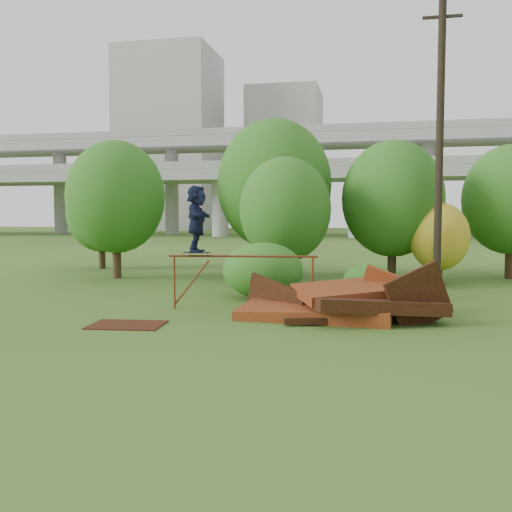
% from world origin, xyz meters
% --- Properties ---
extents(ground, '(240.00, 240.00, 0.00)m').
position_xyz_m(ground, '(0.00, 0.00, 0.00)').
color(ground, '#2D5116').
rests_on(ground, ground).
extents(scrap_pile, '(5.65, 3.39, 1.96)m').
position_xyz_m(scrap_pile, '(1.54, 1.70, 0.36)').
color(scrap_pile, '#511B0E').
rests_on(scrap_pile, ground).
extents(grind_rail, '(4.28, 0.64, 1.58)m').
position_xyz_m(grind_rail, '(-1.29, 2.46, 1.25)').
color(grind_rail, maroon).
rests_on(grind_rail, ground).
extents(skateboard, '(0.79, 0.31, 0.08)m').
position_xyz_m(skateboard, '(-2.61, 2.28, 1.65)').
color(skateboard, black).
rests_on(skateboard, grind_rail).
extents(skater, '(0.86, 1.86, 1.93)m').
position_xyz_m(skater, '(-2.61, 2.28, 2.63)').
color(skater, '#121937').
rests_on(skater, skateboard).
extents(flat_plate, '(1.91, 1.45, 0.03)m').
position_xyz_m(flat_plate, '(-3.56, -0.45, 0.01)').
color(flat_plate, '#36180B').
rests_on(flat_plate, ground).
extents(tree_0, '(4.24, 4.24, 5.98)m').
position_xyz_m(tree_0, '(-8.61, 9.54, 3.53)').
color(tree_0, black).
rests_on(tree_0, ground).
extents(tree_1, '(5.01, 5.01, 6.98)m').
position_xyz_m(tree_1, '(-1.97, 11.41, 4.09)').
color(tree_1, black).
rests_on(tree_1, ground).
extents(tree_2, '(3.55, 3.55, 5.01)m').
position_xyz_m(tree_2, '(-1.01, 8.46, 2.96)').
color(tree_2, black).
rests_on(tree_2, ground).
extents(tree_3, '(4.23, 4.23, 5.87)m').
position_xyz_m(tree_3, '(3.11, 11.05, 3.43)').
color(tree_3, black).
rests_on(tree_3, ground).
extents(tree_4, '(2.35, 2.35, 3.25)m').
position_xyz_m(tree_4, '(4.91, 10.15, 1.89)').
color(tree_4, black).
rests_on(tree_4, ground).
extents(tree_5, '(4.12, 4.12, 5.79)m').
position_xyz_m(tree_5, '(8.12, 12.93, 3.42)').
color(tree_5, black).
rests_on(tree_5, ground).
extents(tree_6, '(3.53, 3.53, 4.93)m').
position_xyz_m(tree_6, '(-11.39, 13.60, 2.90)').
color(tree_6, black).
rests_on(tree_6, ground).
extents(shrub_left, '(2.67, 2.46, 1.85)m').
position_xyz_m(shrub_left, '(-1.18, 4.89, 0.92)').
color(shrub_left, '#275617').
rests_on(shrub_left, ground).
extents(shrub_right, '(1.66, 1.53, 1.18)m').
position_xyz_m(shrub_right, '(2.23, 5.00, 0.59)').
color(shrub_right, '#275617').
rests_on(shrub_right, ground).
extents(utility_pole, '(1.40, 0.28, 10.78)m').
position_xyz_m(utility_pole, '(4.69, 8.68, 5.47)').
color(utility_pole, black).
rests_on(utility_pole, ground).
extents(freeway_overpass, '(160.00, 15.00, 13.70)m').
position_xyz_m(freeway_overpass, '(0.00, 62.92, 10.32)').
color(freeway_overpass, gray).
rests_on(freeway_overpass, ground).
extents(building_left, '(18.00, 16.00, 35.00)m').
position_xyz_m(building_left, '(-38.00, 95.00, 17.50)').
color(building_left, '#9E9E99').
rests_on(building_left, ground).
extents(building_right, '(14.00, 14.00, 28.00)m').
position_xyz_m(building_right, '(-16.00, 102.00, 14.00)').
color(building_right, '#9E9E99').
rests_on(building_right, ground).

